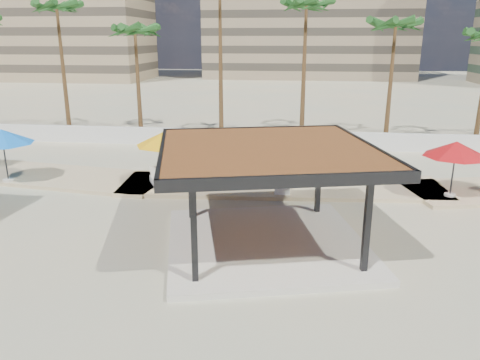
# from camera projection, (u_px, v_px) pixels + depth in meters

# --- Properties ---
(ground) EXTENTS (200.00, 200.00, 0.00)m
(ground) POSITION_uv_depth(u_px,v_px,m) (218.00, 244.00, 17.09)
(ground) COLOR #C9B185
(ground) RESTS_ON ground
(promenade) EXTENTS (44.45, 7.97, 0.24)m
(promenade) POSITION_uv_depth(u_px,v_px,m) (282.00, 183.00, 24.11)
(promenade) COLOR #C6B284
(promenade) RESTS_ON ground
(boundary_wall) EXTENTS (56.00, 0.30, 1.20)m
(boundary_wall) POSITION_uv_depth(u_px,v_px,m) (258.00, 139.00, 32.11)
(boundary_wall) COLOR silver
(boundary_wall) RESTS_ON ground
(pavilion_central) EXTENTS (8.84, 8.84, 3.70)m
(pavilion_central) POSITION_uv_depth(u_px,v_px,m) (267.00, 187.00, 16.31)
(pavilion_central) COLOR beige
(pavilion_central) RESTS_ON ground
(umbrella_b) EXTENTS (3.25, 3.25, 2.75)m
(umbrella_b) POSITION_uv_depth(u_px,v_px,m) (167.00, 138.00, 22.81)
(umbrella_b) COLOR beige
(umbrella_b) RESTS_ON promenade
(umbrella_c) EXTENTS (2.99, 2.99, 2.59)m
(umbrella_c) POSITION_uv_depth(u_px,v_px,m) (456.00, 149.00, 21.08)
(umbrella_c) COLOR beige
(umbrella_c) RESTS_ON promenade
(umbrella_f) EXTENTS (3.13, 3.13, 2.70)m
(umbrella_f) POSITION_uv_depth(u_px,v_px,m) (2.00, 137.00, 23.30)
(umbrella_f) COLOR beige
(umbrella_f) RESTS_ON promenade
(lounger_a) EXTENTS (1.52, 2.08, 0.76)m
(lounger_a) POSITION_uv_depth(u_px,v_px,m) (160.00, 182.00, 23.26)
(lounger_a) COLOR white
(lounger_a) RESTS_ON promenade
(lounger_b) EXTENTS (0.80, 2.22, 0.83)m
(lounger_b) POSITION_uv_depth(u_px,v_px,m) (282.00, 184.00, 22.82)
(lounger_b) COLOR white
(lounger_b) RESTS_ON promenade
(palm_b) EXTENTS (3.00, 3.00, 10.23)m
(palm_b) POSITION_uv_depth(u_px,v_px,m) (57.00, 13.00, 34.03)
(palm_b) COLOR brown
(palm_b) RESTS_ON ground
(palm_c) EXTENTS (3.00, 3.00, 8.57)m
(palm_c) POSITION_uv_depth(u_px,v_px,m) (135.00, 35.00, 33.19)
(palm_c) COLOR brown
(palm_c) RESTS_ON ground
(palm_e) EXTENTS (3.00, 3.00, 10.21)m
(palm_e) POSITION_uv_depth(u_px,v_px,m) (306.00, 11.00, 31.59)
(palm_e) COLOR brown
(palm_e) RESTS_ON ground
(palm_f) EXTENTS (3.00, 3.00, 8.93)m
(palm_f) POSITION_uv_depth(u_px,v_px,m) (395.00, 29.00, 31.41)
(palm_f) COLOR brown
(palm_f) RESTS_ON ground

